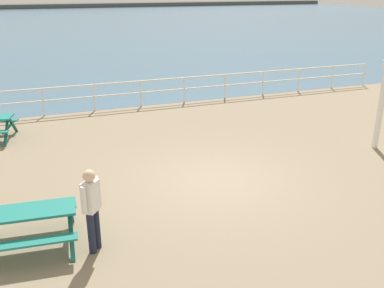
# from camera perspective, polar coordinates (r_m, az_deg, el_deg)

# --- Properties ---
(ground_plane) EXTENTS (30.00, 24.00, 0.20)m
(ground_plane) POSITION_cam_1_polar(r_m,az_deg,el_deg) (11.17, 3.26, -5.30)
(ground_plane) COLOR gray
(sea_band) EXTENTS (142.00, 90.00, 0.01)m
(sea_band) POSITION_cam_1_polar(r_m,az_deg,el_deg) (62.25, -17.52, 15.09)
(sea_band) COLOR #476B84
(sea_band) RESTS_ON ground
(distant_shoreline) EXTENTS (142.00, 6.00, 1.80)m
(distant_shoreline) POSITION_cam_1_polar(r_m,az_deg,el_deg) (105.11, -19.34, 16.69)
(distant_shoreline) COLOR #4C4C47
(distant_shoreline) RESTS_ON ground
(seaward_railing) EXTENTS (23.07, 0.07, 1.08)m
(seaward_railing) POSITION_cam_1_polar(r_m,az_deg,el_deg) (17.88, -6.86, 7.34)
(seaward_railing) COLOR white
(seaward_railing) RESTS_ON ground
(picnic_table_near_right) EXTENTS (1.93, 1.69, 0.80)m
(picnic_table_near_right) POSITION_cam_1_polar(r_m,az_deg,el_deg) (8.78, -21.08, -9.34)
(picnic_table_near_right) COLOR #1E7A70
(picnic_table_near_right) RESTS_ON ground
(visitor) EXTENTS (0.38, 0.43, 1.66)m
(visitor) POSITION_cam_1_polar(r_m,az_deg,el_deg) (8.13, -13.21, -7.98)
(visitor) COLOR #1E2338
(visitor) RESTS_ON ground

